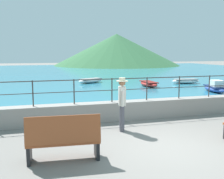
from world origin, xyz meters
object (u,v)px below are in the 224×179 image
at_px(bench_main, 64,139).
at_px(boat_5, 215,88).
at_px(boat_6, 91,80).
at_px(boat_3, 186,81).
at_px(person_walking, 122,101).
at_px(boat_1, 149,84).

relative_size(bench_main, boat_5, 0.71).
relative_size(bench_main, boat_6, 0.71).
bearing_deg(boat_5, boat_3, 81.29).
relative_size(boat_5, boat_6, 0.99).
relative_size(person_walking, boat_1, 0.76).
bearing_deg(bench_main, boat_6, 76.19).
relative_size(boat_3, boat_5, 0.98).
relative_size(person_walking, boat_3, 0.73).
bearing_deg(person_walking, boat_5, 36.33).
height_order(bench_main, boat_3, bench_main).
relative_size(person_walking, boat_6, 0.71).
relative_size(boat_1, boat_6, 0.94).
height_order(boat_5, boat_6, boat_5).
xyz_separation_m(boat_1, boat_5, (2.95, -3.66, 0.07)).
distance_m(boat_3, boat_5, 4.57).
bearing_deg(boat_5, bench_main, -142.25).
bearing_deg(boat_6, person_walking, -97.10).
xyz_separation_m(bench_main, boat_1, (7.41, 11.69, -0.30)).
bearing_deg(boat_3, bench_main, -131.39).
xyz_separation_m(bench_main, boat_5, (10.37, 8.03, -0.23)).
distance_m(bench_main, boat_6, 15.58).
xyz_separation_m(person_walking, boat_1, (5.34, 9.76, -0.72)).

